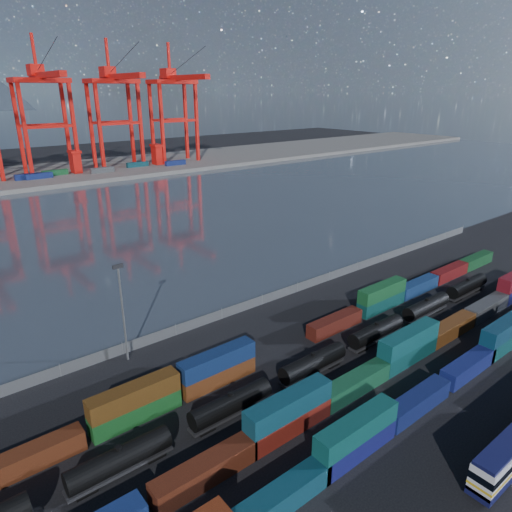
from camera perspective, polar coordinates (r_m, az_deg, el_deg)
ground at (r=77.35m, az=14.42°, el=-13.01°), size 700.00×700.00×0.00m
harbor_water at (r=157.49m, az=-17.37°, el=3.88°), size 700.00×700.00×0.00m
far_quay at (r=256.12m, az=-26.41°, el=8.90°), size 700.00×70.00×2.00m
container_row_south at (r=72.76m, az=22.25°, el=-14.08°), size 127.44×2.52×5.38m
container_row_mid at (r=79.30m, az=18.77°, el=-10.91°), size 142.05×2.62×5.59m
container_row_north at (r=73.83m, az=0.16°, el=-12.09°), size 141.20×2.50×5.34m
tanker_string at (r=67.81m, az=2.36°, el=-15.54°), size 120.99×2.68×3.84m
waterfront_fence at (r=93.62m, az=0.77°, el=-5.51°), size 160.12×0.12×2.20m
yard_light_mast at (r=74.69m, az=-16.36°, el=-6.27°), size 1.60×0.40×16.60m
gantry_cranes at (r=244.80m, az=-29.27°, el=17.43°), size 200.41×48.78×66.06m
quay_containers at (r=239.54m, az=-28.23°, el=8.53°), size 172.58×10.99×2.60m
straddle_carriers at (r=244.92m, az=-26.68°, el=10.07°), size 140.00×7.00×11.10m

